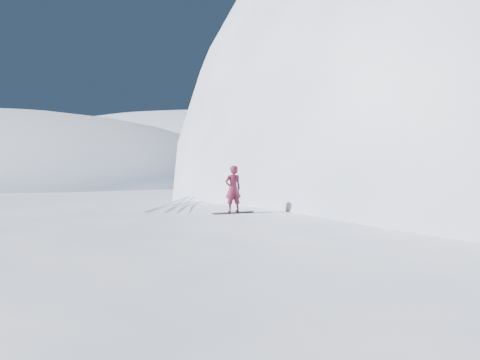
# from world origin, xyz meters

# --- Properties ---
(ground) EXTENTS (400.00, 400.00, 0.00)m
(ground) POSITION_xyz_m (0.00, 0.00, 0.00)
(ground) COLOR white
(ground) RESTS_ON ground
(near_ridge) EXTENTS (36.00, 28.00, 4.80)m
(near_ridge) POSITION_xyz_m (1.00, 3.00, 0.00)
(near_ridge) COLOR white
(near_ridge) RESTS_ON ground
(peak_shoulder) EXTENTS (28.00, 24.00, 18.00)m
(peak_shoulder) POSITION_xyz_m (10.00, 20.00, 0.00)
(peak_shoulder) COLOR white
(peak_shoulder) RESTS_ON ground
(far_ridge_c) EXTENTS (140.00, 90.00, 36.00)m
(far_ridge_c) POSITION_xyz_m (-40.00, 110.00, 0.00)
(far_ridge_c) COLOR white
(far_ridge_c) RESTS_ON ground
(wind_bumps) EXTENTS (16.00, 14.40, 1.00)m
(wind_bumps) POSITION_xyz_m (-0.56, 2.12, 0.00)
(wind_bumps) COLOR white
(wind_bumps) RESTS_ON ground
(snowboard) EXTENTS (1.34, 1.16, 0.02)m
(snowboard) POSITION_xyz_m (2.05, 3.25, 2.41)
(snowboard) COLOR black
(snowboard) RESTS_ON near_ridge
(snowboarder) EXTENTS (0.71, 0.68, 1.63)m
(snowboarder) POSITION_xyz_m (2.05, 3.25, 3.24)
(snowboarder) COLOR maroon
(snowboarder) RESTS_ON snowboard
(board_tracks) EXTENTS (2.27, 5.97, 0.04)m
(board_tracks) POSITION_xyz_m (-0.84, 5.71, 2.42)
(board_tracks) COLOR silver
(board_tracks) RESTS_ON ground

